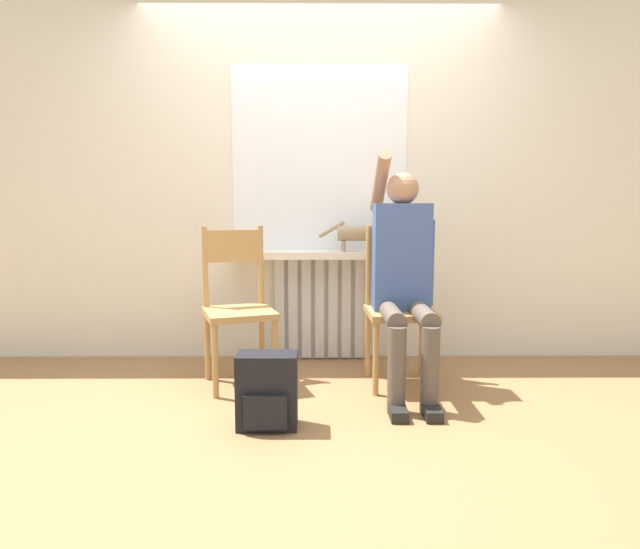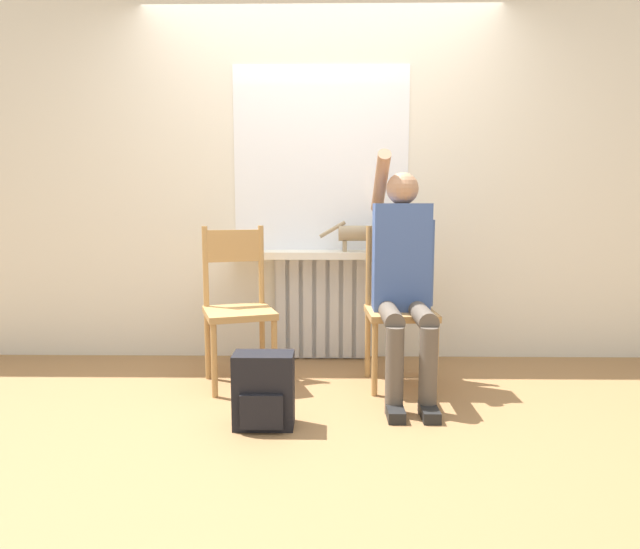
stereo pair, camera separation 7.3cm
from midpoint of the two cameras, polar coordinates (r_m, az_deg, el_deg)
name	(u,v)px [view 1 (the left image)]	position (r m, az deg, el deg)	size (l,w,h in m)	color
ground_plane	(321,420)	(2.90, -0.66, -15.22)	(12.00, 12.00, 0.00)	olive
wall_with_window	(320,173)	(3.92, -0.59, 10.76)	(7.00, 0.06, 2.70)	silver
radiator	(320,308)	(3.90, -0.58, -3.60)	(0.67, 0.08, 0.75)	silver
windowsill	(320,255)	(3.77, -0.59, 2.14)	(1.29, 0.25, 0.05)	white
window_glass	(320,159)	(3.89, -0.60, 12.23)	(1.24, 0.01, 1.30)	white
chair_left	(238,305)	(3.38, -9.37, -3.19)	(0.52, 0.52, 0.99)	#B2844C
chair_right	(399,304)	(3.37, 7.86, -3.18)	(0.43, 0.43, 0.99)	#B2844C
person	(404,271)	(3.22, 8.30, 0.39)	(0.36, 1.03, 1.45)	brown
cat	(361,234)	(3.73, 3.80, 4.38)	(0.49, 0.11, 0.22)	#9E896B
backpack	(267,392)	(2.77, -6.44, -12.30)	(0.30, 0.20, 0.38)	black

